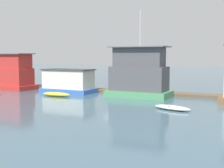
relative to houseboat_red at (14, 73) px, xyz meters
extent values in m
plane|color=#426070|center=(15.16, 0.34, -2.23)|extent=(200.00, 200.00, 0.00)
cube|color=brown|center=(15.16, 3.45, -2.08)|extent=(42.40, 2.19, 0.30)
cube|color=red|center=(0.00, 0.00, -1.94)|extent=(5.37, 3.75, 0.59)
cube|color=red|center=(0.00, 0.00, -0.52)|extent=(4.63, 3.02, 2.25)
cube|color=red|center=(0.00, 0.00, 1.57)|extent=(4.28, 2.67, 1.92)
cube|color=slate|center=(0.00, 0.00, 2.59)|extent=(4.93, 3.32, 0.12)
cube|color=#3866B7|center=(8.63, 0.30, -1.97)|extent=(6.55, 3.39, 0.53)
cube|color=silver|center=(8.63, 0.30, -0.57)|extent=(5.97, 2.81, 2.27)
cube|color=#38383D|center=(8.63, 0.30, 0.62)|extent=(6.27, 3.11, 0.12)
cube|color=#4C9360|center=(17.98, 0.36, -1.89)|extent=(6.92, 3.71, 0.69)
cube|color=#4C4C51|center=(17.98, 0.36, -0.21)|extent=(6.14, 2.94, 2.66)
cube|color=#4C4C51|center=(17.98, 0.36, 2.18)|extent=(5.44, 2.24, 2.12)
cube|color=slate|center=(17.98, 0.36, 3.30)|extent=(6.44, 3.24, 0.12)
cylinder|color=#B2B2B7|center=(18.09, 0.36, 5.33)|extent=(0.12, 0.12, 3.96)
ellipsoid|color=yellow|center=(9.50, -3.37, -2.00)|extent=(3.62, 1.11, 0.47)
cube|color=#997F60|center=(9.50, -3.37, -1.84)|extent=(0.17, 0.91, 0.08)
ellipsoid|color=white|center=(23.57, -6.14, -2.06)|extent=(3.66, 2.28, 0.36)
cube|color=#997F60|center=(23.57, -6.14, -1.93)|extent=(0.48, 1.10, 0.08)
camera|label=1|loc=(30.54, -31.83, 2.35)|focal=50.00mm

